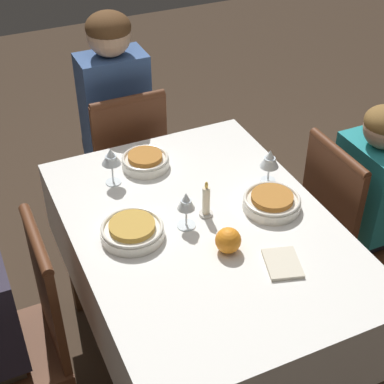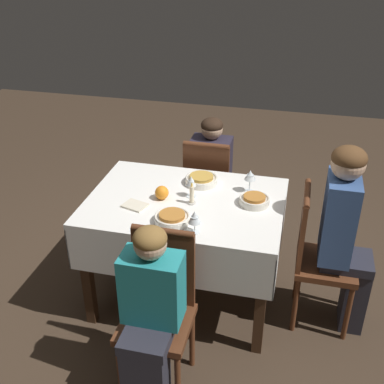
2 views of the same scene
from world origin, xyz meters
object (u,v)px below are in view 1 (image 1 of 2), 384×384
wine_glass_west (111,158)px  bowl_north (272,202)px  bowl_west (145,161)px  dining_table (203,250)px  orange_fruit (228,240)px  napkin_red_folded (283,263)px  wine_glass_north (270,160)px  chair_west (126,167)px  chair_south (25,337)px  candle_centerpiece (206,203)px  person_adult_denim (113,119)px  person_child_teal (378,206)px  chair_north (344,229)px  wine_glass_south (186,203)px  bowl_south (132,230)px

wine_glass_west → bowl_north: size_ratio=0.72×
bowl_west → bowl_north: same height
dining_table → wine_glass_west: wine_glass_west is taller
orange_fruit → napkin_red_folded: orange_fruit is taller
dining_table → wine_glass_north: size_ratio=8.80×
bowl_west → orange_fruit: size_ratio=2.17×
napkin_red_folded → wine_glass_west: bearing=-151.8°
chair_west → chair_south: bearing=51.6°
chair_south → bowl_west: chair_south is taller
wine_glass_west → candle_centerpiece: (0.32, 0.23, -0.06)m
person_adult_denim → bowl_west: bearing=85.6°
person_adult_denim → candle_centerpiece: bearing=92.7°
person_child_teal → wine_glass_west: bearing=71.2°
person_child_teal → bowl_west: person_child_teal is taller
chair_north → bowl_west: 0.86m
chair_west → napkin_red_folded: 1.14m
person_adult_denim → wine_glass_south: (0.94, -0.04, 0.18)m
bowl_west → wine_glass_west: 0.18m
wine_glass_west → bowl_west: bearing=108.6°
person_adult_denim → dining_table: bearing=90.6°
chair_west → person_child_teal: bearing=135.8°
dining_table → orange_fruit: (0.14, 0.02, 0.16)m
bowl_north → wine_glass_north: size_ratio=1.51×
person_adult_denim → orange_fruit: size_ratio=14.26×
chair_north → chair_south: same height
person_adult_denim → chair_west: bearing=90.0°
bowl_west → wine_glass_north: (0.28, 0.39, 0.07)m
bowl_west → wine_glass_south: bearing=-0.2°
person_adult_denim → wine_glass_north: person_adult_denim is taller
wine_glass_south → napkin_red_folded: 0.37m
chair_north → wine_glass_south: size_ratio=6.58×
chair_north → chair_south: 1.31m
chair_north → orange_fruit: (0.17, -0.64, 0.31)m
person_child_teal → wine_glass_west: (-0.35, -1.01, 0.31)m
dining_table → candle_centerpiece: 0.18m
wine_glass_south → chair_north: bearing=89.9°
chair_south → person_child_teal: size_ratio=0.88×
person_child_teal → bowl_west: bearing=65.4°
chair_west → orange_fruit: size_ratio=10.80×
person_adult_denim → wine_glass_west: person_adult_denim is taller
chair_north → candle_centerpiece: 0.70m
dining_table → person_adult_denim: bearing=-179.4°
bowl_north → wine_glass_south: wine_glass_south is taller
dining_table → wine_glass_north: (-0.14, 0.33, 0.21)m
chair_west → bowl_west: (0.40, -0.04, 0.29)m
bowl_south → chair_west: bearing=163.5°
bowl_west → wine_glass_west: bearing=-71.4°
person_adult_denim → person_child_teal: 1.26m
dining_table → wine_glass_south: (-0.02, -0.05, 0.21)m
wine_glass_west → wine_glass_south: size_ratio=1.07×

